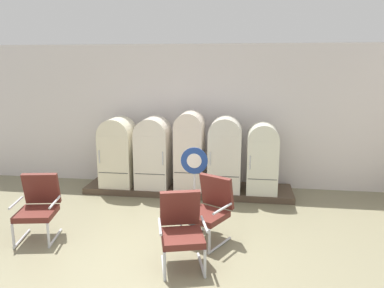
{
  "coord_description": "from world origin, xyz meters",
  "views": [
    {
      "loc": [
        1.18,
        -4.67,
        2.75
      ],
      "look_at": [
        0.13,
        2.75,
        1.14
      ],
      "focal_mm": 35.0,
      "sensor_mm": 36.0,
      "label": 1
    }
  ],
  "objects_px": {
    "refrigerator_0": "(118,150)",
    "armchair_right": "(210,207)",
    "sign_stand": "(194,186)",
    "refrigerator_1": "(153,151)",
    "refrigerator_4": "(262,156)",
    "refrigerator_2": "(190,148)",
    "refrigerator_3": "(225,152)",
    "armchair_left": "(38,205)",
    "armchair_center": "(181,227)"
  },
  "relations": [
    {
      "from": "armchair_left",
      "to": "refrigerator_2",
      "type": "bearing_deg",
      "value": 48.28
    },
    {
      "from": "armchair_left",
      "to": "armchair_center",
      "type": "distance_m",
      "value": 2.46
    },
    {
      "from": "refrigerator_1",
      "to": "sign_stand",
      "type": "bearing_deg",
      "value": -53.14
    },
    {
      "from": "refrigerator_0",
      "to": "refrigerator_2",
      "type": "xyz_separation_m",
      "value": [
        1.58,
        -0.02,
        0.09
      ]
    },
    {
      "from": "armchair_right",
      "to": "armchair_center",
      "type": "distance_m",
      "value": 0.85
    },
    {
      "from": "armchair_left",
      "to": "sign_stand",
      "type": "bearing_deg",
      "value": 20.65
    },
    {
      "from": "armchair_left",
      "to": "refrigerator_4",
      "type": "bearing_deg",
      "value": 32.74
    },
    {
      "from": "refrigerator_0",
      "to": "armchair_right",
      "type": "bearing_deg",
      "value": -43.37
    },
    {
      "from": "refrigerator_2",
      "to": "sign_stand",
      "type": "bearing_deg",
      "value": -78.32
    },
    {
      "from": "armchair_center",
      "to": "refrigerator_2",
      "type": "bearing_deg",
      "value": 96.24
    },
    {
      "from": "refrigerator_3",
      "to": "armchair_left",
      "type": "bearing_deg",
      "value": -140.47
    },
    {
      "from": "refrigerator_1",
      "to": "refrigerator_2",
      "type": "bearing_deg",
      "value": -0.4
    },
    {
      "from": "refrigerator_2",
      "to": "refrigerator_3",
      "type": "relative_size",
      "value": 1.06
    },
    {
      "from": "refrigerator_0",
      "to": "refrigerator_2",
      "type": "height_order",
      "value": "refrigerator_2"
    },
    {
      "from": "refrigerator_2",
      "to": "armchair_center",
      "type": "xyz_separation_m",
      "value": [
        0.31,
        -2.86,
        -0.46
      ]
    },
    {
      "from": "refrigerator_2",
      "to": "refrigerator_0",
      "type": "bearing_deg",
      "value": 179.4
    },
    {
      "from": "refrigerator_2",
      "to": "armchair_right",
      "type": "distance_m",
      "value": 2.21
    },
    {
      "from": "refrigerator_4",
      "to": "armchair_left",
      "type": "distance_m",
      "value": 4.31
    },
    {
      "from": "armchair_left",
      "to": "armchair_right",
      "type": "bearing_deg",
      "value": 5.92
    },
    {
      "from": "refrigerator_1",
      "to": "armchair_left",
      "type": "relative_size",
      "value": 1.48
    },
    {
      "from": "refrigerator_0",
      "to": "refrigerator_1",
      "type": "height_order",
      "value": "refrigerator_1"
    },
    {
      "from": "refrigerator_1",
      "to": "refrigerator_3",
      "type": "height_order",
      "value": "refrigerator_3"
    },
    {
      "from": "sign_stand",
      "to": "armchair_left",
      "type": "bearing_deg",
      "value": -159.35
    },
    {
      "from": "refrigerator_2",
      "to": "refrigerator_3",
      "type": "distance_m",
      "value": 0.75
    },
    {
      "from": "refrigerator_1",
      "to": "refrigerator_4",
      "type": "relative_size",
      "value": 1.05
    },
    {
      "from": "refrigerator_1",
      "to": "armchair_left",
      "type": "bearing_deg",
      "value": -118.98
    },
    {
      "from": "refrigerator_4",
      "to": "armchair_center",
      "type": "height_order",
      "value": "refrigerator_4"
    },
    {
      "from": "refrigerator_2",
      "to": "sign_stand",
      "type": "height_order",
      "value": "refrigerator_2"
    },
    {
      "from": "refrigerator_2",
      "to": "armchair_center",
      "type": "relative_size",
      "value": 1.61
    },
    {
      "from": "refrigerator_3",
      "to": "sign_stand",
      "type": "distance_m",
      "value": 1.54
    },
    {
      "from": "sign_stand",
      "to": "refrigerator_1",
      "type": "bearing_deg",
      "value": 126.86
    },
    {
      "from": "refrigerator_0",
      "to": "refrigerator_3",
      "type": "relative_size",
      "value": 0.96
    },
    {
      "from": "refrigerator_1",
      "to": "sign_stand",
      "type": "distance_m",
      "value": 1.84
    },
    {
      "from": "armchair_left",
      "to": "armchair_center",
      "type": "height_order",
      "value": "same"
    },
    {
      "from": "refrigerator_4",
      "to": "armchair_right",
      "type": "height_order",
      "value": "refrigerator_4"
    },
    {
      "from": "refrigerator_1",
      "to": "armchair_center",
      "type": "relative_size",
      "value": 1.48
    },
    {
      "from": "refrigerator_2",
      "to": "refrigerator_4",
      "type": "xyz_separation_m",
      "value": [
        1.51,
        -0.03,
        -0.12
      ]
    },
    {
      "from": "refrigerator_3",
      "to": "sign_stand",
      "type": "bearing_deg",
      "value": -107.15
    },
    {
      "from": "refrigerator_1",
      "to": "sign_stand",
      "type": "height_order",
      "value": "refrigerator_1"
    },
    {
      "from": "armchair_center",
      "to": "sign_stand",
      "type": "bearing_deg",
      "value": 90.53
    },
    {
      "from": "refrigerator_2",
      "to": "refrigerator_3",
      "type": "bearing_deg",
      "value": -0.55
    },
    {
      "from": "refrigerator_2",
      "to": "refrigerator_1",
      "type": "bearing_deg",
      "value": 179.6
    },
    {
      "from": "armchair_right",
      "to": "armchair_center",
      "type": "height_order",
      "value": "same"
    },
    {
      "from": "refrigerator_2",
      "to": "sign_stand",
      "type": "distance_m",
      "value": 1.52
    },
    {
      "from": "refrigerator_3",
      "to": "refrigerator_4",
      "type": "distance_m",
      "value": 0.77
    },
    {
      "from": "refrigerator_4",
      "to": "armchair_right",
      "type": "distance_m",
      "value": 2.25
    },
    {
      "from": "refrigerator_4",
      "to": "armchair_left",
      "type": "relative_size",
      "value": 1.41
    },
    {
      "from": "refrigerator_4",
      "to": "refrigerator_2",
      "type": "bearing_deg",
      "value": 178.87
    },
    {
      "from": "refrigerator_3",
      "to": "refrigerator_4",
      "type": "relative_size",
      "value": 1.08
    },
    {
      "from": "refrigerator_4",
      "to": "armchair_center",
      "type": "bearing_deg",
      "value": -113.01
    }
  ]
}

